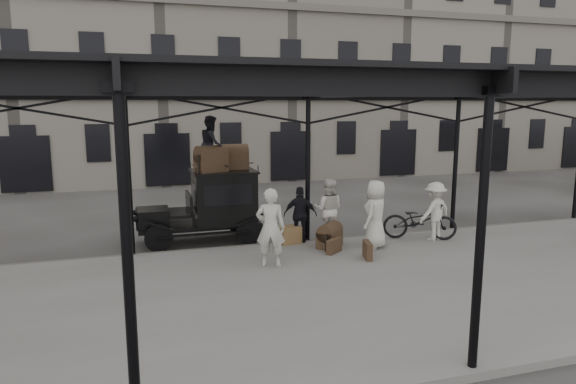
{
  "coord_description": "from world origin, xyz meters",
  "views": [
    {
      "loc": [
        -4.89,
        -12.02,
        4.18
      ],
      "look_at": [
        -0.73,
        1.6,
        1.7
      ],
      "focal_mm": 32.0,
      "sensor_mm": 36.0,
      "label": 1
    }
  ],
  "objects_px": {
    "porter_left": "(271,228)",
    "steamer_trunk_roof_near": "(211,161)",
    "porter_official": "(300,215)",
    "bicycle": "(420,221)",
    "taxi": "(214,203)",
    "steamer_trunk_platform": "(330,237)"
  },
  "relations": [
    {
      "from": "porter_left",
      "to": "steamer_trunk_roof_near",
      "type": "relative_size",
      "value": 2.24
    },
    {
      "from": "steamer_trunk_roof_near",
      "to": "porter_official",
      "type": "bearing_deg",
      "value": -44.93
    },
    {
      "from": "bicycle",
      "to": "porter_left",
      "type": "bearing_deg",
      "value": 129.41
    },
    {
      "from": "taxi",
      "to": "bicycle",
      "type": "bearing_deg",
      "value": -19.78
    },
    {
      "from": "taxi",
      "to": "porter_left",
      "type": "relative_size",
      "value": 1.84
    },
    {
      "from": "taxi",
      "to": "steamer_trunk_platform",
      "type": "relative_size",
      "value": 4.59
    },
    {
      "from": "taxi",
      "to": "steamer_trunk_roof_near",
      "type": "relative_size",
      "value": 4.13
    },
    {
      "from": "taxi",
      "to": "bicycle",
      "type": "distance_m",
      "value": 6.21
    },
    {
      "from": "bicycle",
      "to": "steamer_trunk_roof_near",
      "type": "xyz_separation_m",
      "value": [
        -5.91,
        1.85,
        1.79
      ]
    },
    {
      "from": "taxi",
      "to": "porter_official",
      "type": "bearing_deg",
      "value": -31.1
    },
    {
      "from": "porter_official",
      "to": "steamer_trunk_platform",
      "type": "bearing_deg",
      "value": 151.04
    },
    {
      "from": "porter_left",
      "to": "steamer_trunk_platform",
      "type": "distance_m",
      "value": 2.47
    },
    {
      "from": "porter_left",
      "to": "bicycle",
      "type": "relative_size",
      "value": 0.92
    },
    {
      "from": "steamer_trunk_platform",
      "to": "porter_left",
      "type": "bearing_deg",
      "value": 166.02
    },
    {
      "from": "porter_official",
      "to": "steamer_trunk_roof_near",
      "type": "xyz_separation_m",
      "value": [
        -2.39,
        1.14,
        1.53
      ]
    },
    {
      "from": "porter_left",
      "to": "porter_official",
      "type": "bearing_deg",
      "value": -106.83
    },
    {
      "from": "porter_left",
      "to": "porter_official",
      "type": "xyz_separation_m",
      "value": [
        1.41,
        1.92,
        -0.17
      ]
    },
    {
      "from": "porter_left",
      "to": "porter_official",
      "type": "relative_size",
      "value": 1.2
    },
    {
      "from": "taxi",
      "to": "porter_left",
      "type": "distance_m",
      "value": 3.43
    },
    {
      "from": "steamer_trunk_roof_near",
      "to": "steamer_trunk_platform",
      "type": "distance_m",
      "value": 4.11
    },
    {
      "from": "steamer_trunk_platform",
      "to": "taxi",
      "type": "bearing_deg",
      "value": 100.0
    },
    {
      "from": "porter_official",
      "to": "steamer_trunk_roof_near",
      "type": "distance_m",
      "value": 3.06
    }
  ]
}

